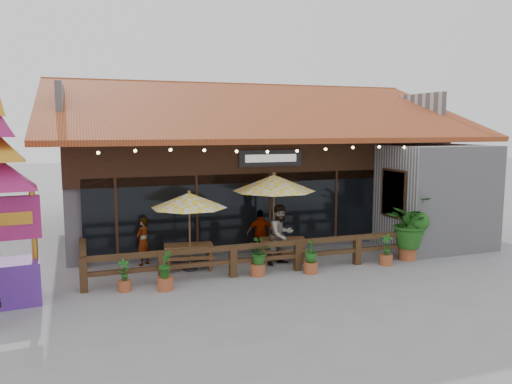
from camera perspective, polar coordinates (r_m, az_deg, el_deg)
name	(u,v)px	position (r m, az deg, el deg)	size (l,w,h in m)	color
ground	(306,264)	(15.67, 5.72, -8.24)	(100.00, 100.00, 0.00)	gray
restaurant_building	(247,174)	(21.44, -1.02, 2.03)	(15.50, 14.73, 6.09)	#A4A4A9
patio_railing	(239,253)	(14.48, -1.98, -6.99)	(10.00, 2.60, 0.92)	#462F19
umbrella_left	(189,201)	(14.70, -7.65, -0.98)	(2.88, 2.88, 2.39)	brown
umbrella_right	(274,183)	(15.78, 2.07, 0.99)	(3.43, 3.43, 2.81)	brown
picnic_table_left	(189,252)	(15.32, -7.70, -6.81)	(1.62, 1.45, 0.70)	brown
picnic_table_right	(282,246)	(16.03, 3.05, -6.13)	(1.70, 1.57, 0.69)	brown
thai_sign_tower	(2,181)	(13.04, -27.00, 1.16)	(2.29, 2.29, 5.64)	#52258A
tropical_plant	(408,223)	(16.61, 17.02, -3.46)	(1.97, 1.96, 2.06)	#9B4A2A
diner_a	(143,241)	(15.74, -12.76, -5.50)	(0.55, 0.36, 1.50)	#331C10
diner_b	(281,235)	(15.41, 2.89, -4.88)	(0.91, 0.71, 1.87)	#331C10
diner_c	(261,233)	(16.43, 0.53, -4.71)	(0.90, 0.37, 1.53)	#331C10
planter_a	(124,278)	(13.50, -14.82, -9.44)	(0.35, 0.35, 0.85)	#9B4A2A
planter_b	(165,272)	(13.33, -10.36, -9.02)	(0.43, 0.47, 1.04)	#9B4A2A
planter_c	(258,256)	(14.31, 0.18, -7.27)	(0.82, 0.84, 1.05)	#9B4A2A
planter_d	(311,257)	(14.66, 6.29, -7.37)	(0.54, 0.54, 1.01)	#9B4A2A
planter_e	(386,252)	(15.95, 14.68, -6.66)	(0.39, 0.41, 0.96)	#9B4A2A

